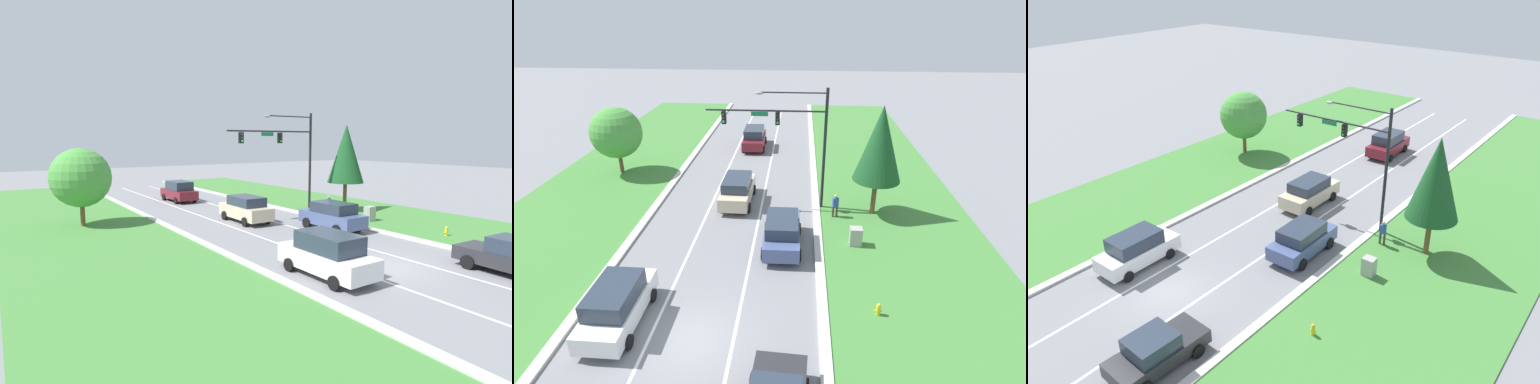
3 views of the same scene
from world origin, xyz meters
TOP-DOWN VIEW (x-y plane):
  - ground_plane at (0.00, 0.00)m, footprint 160.00×160.00m
  - curb_strip_right at (5.65, 0.00)m, footprint 0.50×90.00m
  - curb_strip_left at (-5.65, 0.00)m, footprint 0.50×90.00m
  - grass_verge_right at (10.90, 0.00)m, footprint 10.00×90.00m
  - grass_verge_left at (-10.90, 0.00)m, footprint 10.00×90.00m
  - lane_stripe_inner_left at (-1.80, 0.00)m, footprint 0.14×81.00m
  - lane_stripe_inner_right at (1.80, 0.00)m, footprint 0.14×81.00m
  - traffic_signal_mast at (3.81, 12.78)m, footprint 7.89×0.41m
  - champagne_suv at (0.04, 13.20)m, footprint 2.22×4.89m
  - charcoal_sedan at (3.79, -3.73)m, footprint 2.33×4.60m
  - white_suv at (-3.43, 0.76)m, footprint 2.19×4.78m
  - burgundy_suv at (-0.13, 25.63)m, footprint 2.30×4.92m
  - slate_blue_suv at (3.50, 7.53)m, footprint 2.27×4.70m
  - utility_cabinet at (7.81, 7.95)m, footprint 0.70×0.60m
  - pedestrian at (6.85, 11.38)m, footprint 0.42×0.31m
  - fire_hydrant at (8.14, 2.01)m, footprint 0.34×0.20m
  - conifer_near_right_tree at (9.43, 12.09)m, footprint 3.08×3.08m
  - oak_near_left_tree at (-10.62, 18.06)m, footprint 4.17×4.17m

SIDE VIEW (x-z plane):
  - ground_plane at x=0.00m, z-range 0.00..0.00m
  - lane_stripe_inner_left at x=-1.80m, z-range 0.00..0.01m
  - lane_stripe_inner_right at x=1.80m, z-range 0.00..0.01m
  - grass_verge_right at x=10.90m, z-range 0.00..0.08m
  - grass_verge_left at x=-10.90m, z-range 0.00..0.08m
  - curb_strip_right at x=5.65m, z-range 0.00..0.15m
  - curb_strip_left at x=-5.65m, z-range 0.00..0.15m
  - fire_hydrant at x=8.14m, z-range -0.01..0.69m
  - utility_cabinet at x=7.81m, z-range 0.00..1.18m
  - charcoal_sedan at x=3.79m, z-range -0.01..1.71m
  - pedestrian at x=6.85m, z-range 0.09..1.78m
  - slate_blue_suv at x=3.50m, z-range 0.04..1.97m
  - champagne_suv at x=0.04m, z-range 0.03..1.99m
  - white_suv at x=-3.43m, z-range 0.01..2.03m
  - burgundy_suv at x=-0.13m, z-range 0.01..2.07m
  - oak_near_left_tree at x=-10.62m, z-range 0.72..6.33m
  - conifer_near_right_tree at x=9.43m, z-range 1.25..8.72m
  - traffic_signal_mast at x=3.81m, z-range 1.36..9.68m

